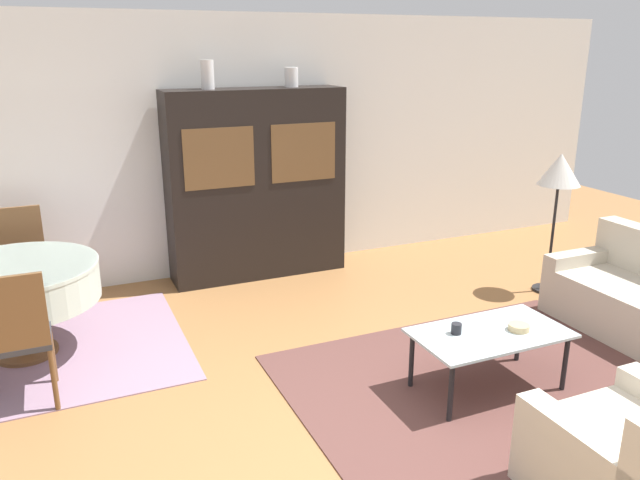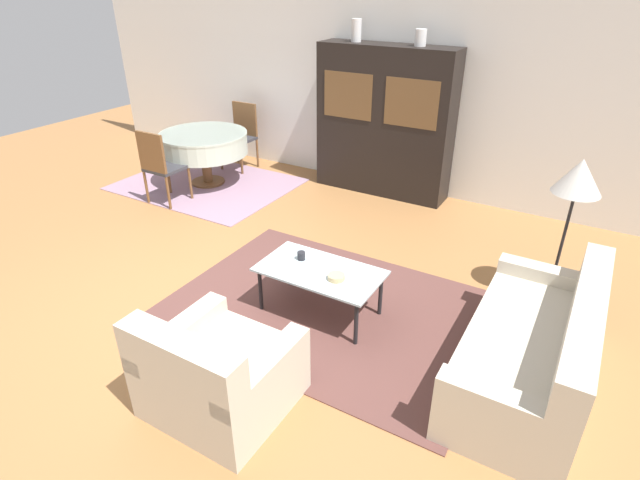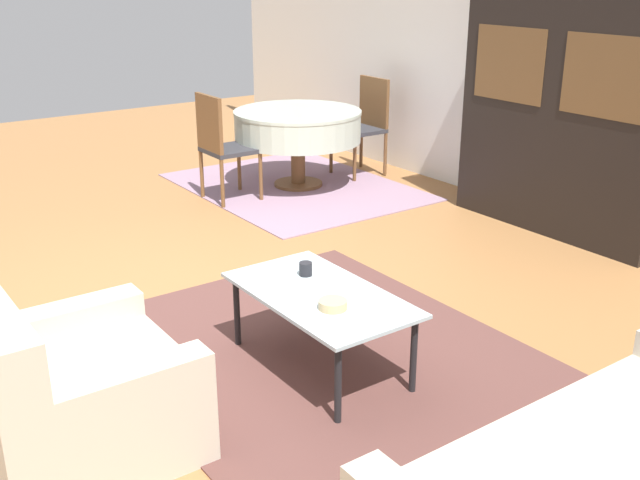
% 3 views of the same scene
% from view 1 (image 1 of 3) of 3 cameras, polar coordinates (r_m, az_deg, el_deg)
% --- Properties ---
extents(ground_plane, '(14.00, 14.00, 0.00)m').
position_cam_1_polar(ground_plane, '(3.99, 5.79, -19.21)').
color(ground_plane, '#9E6B3D').
extents(wall_back, '(10.00, 0.06, 2.70)m').
position_cam_1_polar(wall_back, '(6.68, -9.40, 8.31)').
color(wall_back, white).
rests_on(wall_back, ground_plane).
extents(area_rug, '(2.87, 2.06, 0.01)m').
position_cam_1_polar(area_rug, '(4.87, 14.74, -12.32)').
color(area_rug, brown).
rests_on(area_rug, ground_plane).
extents(dining_rug, '(2.42, 1.85, 0.01)m').
position_cam_1_polar(dining_rug, '(5.56, -25.05, -9.61)').
color(dining_rug, gray).
rests_on(dining_rug, ground_plane).
extents(coffee_table, '(1.09, 0.60, 0.44)m').
position_cam_1_polar(coffee_table, '(4.60, 15.28, -8.56)').
color(coffee_table, black).
rests_on(coffee_table, area_rug).
extents(display_cabinet, '(1.85, 0.46, 1.97)m').
position_cam_1_polar(display_cabinet, '(6.57, -5.82, 5.07)').
color(display_cabinet, black).
rests_on(display_cabinet, ground_plane).
extents(dining_table, '(1.24, 1.24, 0.75)m').
position_cam_1_polar(dining_table, '(5.38, -26.02, -3.65)').
color(dining_table, brown).
rests_on(dining_table, dining_rug).
extents(dining_chair_near, '(0.44, 0.44, 0.99)m').
position_cam_1_polar(dining_chair_near, '(4.60, -26.19, -7.65)').
color(dining_chair_near, brown).
rests_on(dining_chair_near, dining_rug).
extents(dining_chair_far, '(0.44, 0.44, 0.99)m').
position_cam_1_polar(dining_chair_far, '(6.19, -25.80, -1.42)').
color(dining_chair_far, brown).
rests_on(dining_chair_far, dining_rug).
extents(floor_lamp, '(0.41, 0.41, 1.39)m').
position_cam_1_polar(floor_lamp, '(6.43, 21.04, 5.58)').
color(floor_lamp, black).
rests_on(floor_lamp, ground_plane).
extents(cup, '(0.07, 0.07, 0.08)m').
position_cam_1_polar(cup, '(4.48, 12.36, -7.92)').
color(cup, '#232328').
rests_on(cup, coffee_table).
extents(bowl, '(0.15, 0.15, 0.05)m').
position_cam_1_polar(bowl, '(4.65, 17.72, -7.61)').
color(bowl, tan).
rests_on(bowl, coffee_table).
extents(vase_tall, '(0.13, 0.13, 0.28)m').
position_cam_1_polar(vase_tall, '(6.30, -10.26, 14.66)').
color(vase_tall, white).
rests_on(vase_tall, display_cabinet).
extents(vase_short, '(0.14, 0.14, 0.20)m').
position_cam_1_polar(vase_short, '(6.57, -2.64, 14.65)').
color(vase_short, white).
rests_on(vase_short, display_cabinet).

